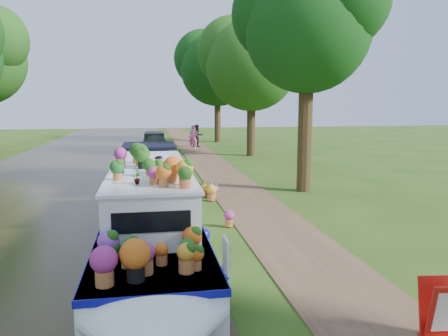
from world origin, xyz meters
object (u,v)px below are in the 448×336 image
Objects in this scene: sandwich_board at (443,314)px; second_boat at (155,142)px; pedestrian_dark at (198,136)px; plant_boat at (151,206)px; pedestrian_pink at (193,137)px.

second_boat is at bearing 103.62° from sandwich_board.
second_boat is 3.64× the size of pedestrian_dark.
plant_boat is 7.13m from sandwich_board.
sandwich_board is at bearing -72.20° from pedestrian_pink.
pedestrian_dark reaches higher than sandwich_board.
sandwich_board is (4.12, -5.80, -0.41)m from plant_boat.
pedestrian_pink reaches higher than sandwich_board.
pedestrian_dark is at bearing 5.04° from second_boat.
sandwich_board is at bearing -54.62° from plant_boat.
second_boat is at bearing 162.69° from pedestrian_dark.
second_boat reaches higher than sandwich_board.
pedestrian_pink reaches higher than second_boat.
pedestrian_pink reaches higher than pedestrian_dark.
plant_boat reaches higher than second_boat.
second_boat is 3.58× the size of pedestrian_pink.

